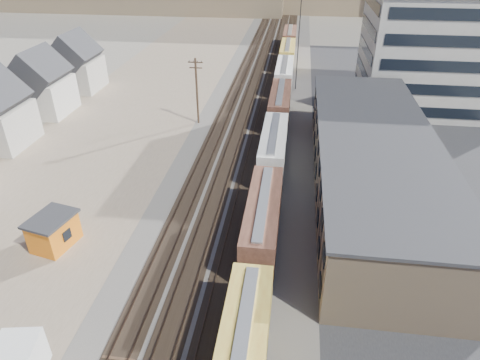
# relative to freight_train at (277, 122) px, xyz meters

# --- Properties ---
(ballast_bed) EXTENTS (18.00, 200.00, 0.06)m
(ballast_bed) POSITION_rel_freight_train_xyz_m (-3.80, 12.70, -2.76)
(ballast_bed) COLOR #4C4742
(ballast_bed) RESTS_ON ground
(dirt_yard) EXTENTS (24.00, 180.00, 0.03)m
(dirt_yard) POSITION_rel_freight_train_xyz_m (-23.80, 2.70, -2.78)
(dirt_yard) COLOR #766451
(dirt_yard) RESTS_ON ground
(asphalt_lot) EXTENTS (26.00, 120.00, 0.04)m
(asphalt_lot) POSITION_rel_freight_train_xyz_m (18.20, -2.30, -2.77)
(asphalt_lot) COLOR #232326
(asphalt_lot) RESTS_ON ground
(rail_tracks) EXTENTS (11.40, 200.00, 0.24)m
(rail_tracks) POSITION_rel_freight_train_xyz_m (-4.35, 12.70, -2.68)
(rail_tracks) COLOR black
(rail_tracks) RESTS_ON ground
(freight_train) EXTENTS (3.00, 119.74, 4.46)m
(freight_train) POSITION_rel_freight_train_xyz_m (0.00, 0.00, 0.00)
(freight_train) COLOR black
(freight_train) RESTS_ON ground
(warehouse) EXTENTS (12.40, 40.40, 7.25)m
(warehouse) POSITION_rel_freight_train_xyz_m (11.18, -12.30, 0.86)
(warehouse) COLOR #9E8363
(warehouse) RESTS_ON ground
(office_tower) EXTENTS (22.60, 18.60, 18.45)m
(office_tower) POSITION_rel_freight_train_xyz_m (24.15, 17.65, 6.47)
(office_tower) COLOR #9E998E
(office_tower) RESTS_ON ground
(utility_pole_north) EXTENTS (2.20, 0.32, 10.00)m
(utility_pole_north) POSITION_rel_freight_train_xyz_m (-12.30, 4.70, 2.50)
(utility_pole_north) COLOR #382619
(utility_pole_north) RESTS_ON ground
(radio_mast) EXTENTS (1.20, 0.16, 18.00)m
(radio_mast) POSITION_rel_freight_train_xyz_m (2.20, 22.70, 6.33)
(radio_mast) COLOR black
(radio_mast) RESTS_ON ground
(maintenance_shed) EXTENTS (4.24, 4.99, 3.20)m
(maintenance_shed) POSITION_rel_freight_train_xyz_m (-19.34, -25.98, -1.16)
(maintenance_shed) COLOR orange
(maintenance_shed) RESTS_ON ground
(parked_car_blue) EXTENTS (4.92, 5.15, 1.36)m
(parked_car_blue) POSITION_rel_freight_train_xyz_m (20.71, 20.48, -2.12)
(parked_car_blue) COLOR navy
(parked_car_blue) RESTS_ON ground
(parked_car_far) EXTENTS (2.67, 4.32, 1.37)m
(parked_car_far) POSITION_rel_freight_train_xyz_m (26.76, 10.92, -2.11)
(parked_car_far) COLOR silver
(parked_car_far) RESTS_ON ground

